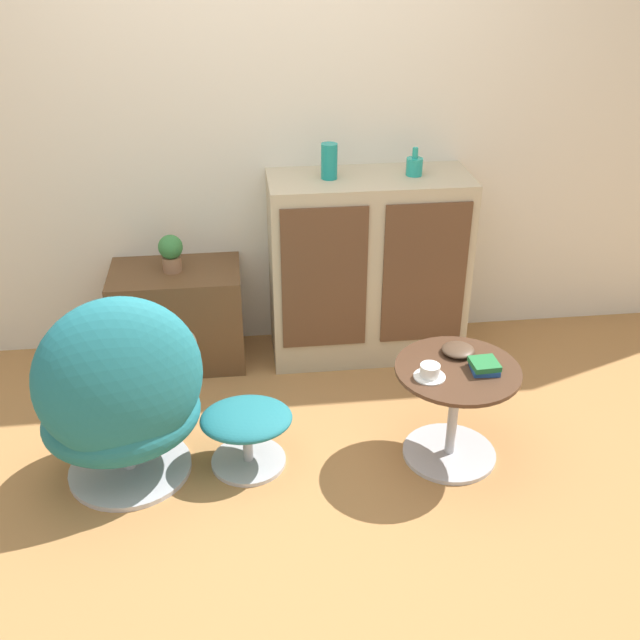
# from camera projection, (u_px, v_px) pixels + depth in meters

# --- Properties ---
(ground_plane) EXTENTS (12.00, 12.00, 0.00)m
(ground_plane) POSITION_uv_depth(u_px,v_px,m) (292.00, 498.00, 3.16)
(ground_plane) COLOR #A87542
(wall_back) EXTENTS (6.40, 0.06, 2.60)m
(wall_back) POSITION_uv_depth(u_px,v_px,m) (263.00, 108.00, 3.75)
(wall_back) COLOR silver
(wall_back) RESTS_ON ground_plane
(sideboard) EXTENTS (1.03, 0.44, 1.00)m
(sideboard) POSITION_uv_depth(u_px,v_px,m) (367.00, 268.00, 3.98)
(sideboard) COLOR tan
(sideboard) RESTS_ON ground_plane
(tv_console) EXTENTS (0.67, 0.43, 0.54)m
(tv_console) POSITION_uv_depth(u_px,v_px,m) (179.00, 316.00, 4.00)
(tv_console) COLOR brown
(tv_console) RESTS_ON ground_plane
(egg_chair) EXTENTS (0.81, 0.78, 0.92)m
(egg_chair) POSITION_uv_depth(u_px,v_px,m) (121.00, 400.00, 3.06)
(egg_chair) COLOR #B7B7BC
(egg_chair) RESTS_ON ground_plane
(ottoman) EXTENTS (0.40, 0.34, 0.29)m
(ottoman) POSITION_uv_depth(u_px,v_px,m) (247.00, 426.00, 3.26)
(ottoman) COLOR #B7B7BC
(ottoman) RESTS_ON ground_plane
(coffee_table) EXTENTS (0.54, 0.54, 0.47)m
(coffee_table) POSITION_uv_depth(u_px,v_px,m) (454.00, 405.00, 3.28)
(coffee_table) COLOR #B7B7BC
(coffee_table) RESTS_ON ground_plane
(vase_leftmost) EXTENTS (0.08, 0.08, 0.18)m
(vase_leftmost) POSITION_uv_depth(u_px,v_px,m) (329.00, 161.00, 3.68)
(vase_leftmost) COLOR teal
(vase_leftmost) RESTS_ON sideboard
(vase_inner_left) EXTENTS (0.08, 0.08, 0.14)m
(vase_inner_left) POSITION_uv_depth(u_px,v_px,m) (414.00, 166.00, 3.74)
(vase_inner_left) COLOR teal
(vase_inner_left) RESTS_ON sideboard
(potted_plant) EXTENTS (0.13, 0.13, 0.20)m
(potted_plant) POSITION_uv_depth(u_px,v_px,m) (171.00, 252.00, 3.81)
(potted_plant) COLOR #996B4C
(potted_plant) RESTS_ON tv_console
(teacup) EXTENTS (0.13, 0.13, 0.06)m
(teacup) POSITION_uv_depth(u_px,v_px,m) (430.00, 372.00, 3.11)
(teacup) COLOR white
(teacup) RESTS_ON coffee_table
(book_stack) EXTENTS (0.12, 0.12, 0.05)m
(book_stack) POSITION_uv_depth(u_px,v_px,m) (484.00, 366.00, 3.15)
(book_stack) COLOR #1E478C
(book_stack) RESTS_ON coffee_table
(bowl) EXTENTS (0.14, 0.14, 0.04)m
(bowl) POSITION_uv_depth(u_px,v_px,m) (458.00, 350.00, 3.28)
(bowl) COLOR #4C3828
(bowl) RESTS_ON coffee_table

